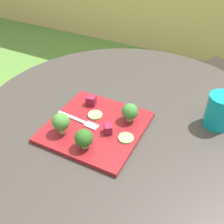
% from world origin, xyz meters
% --- Properties ---
extents(patio_table, '(1.03, 1.03, 0.71)m').
position_xyz_m(patio_table, '(0.00, 0.00, 0.50)').
color(patio_table, '#38332D').
rests_on(patio_table, ground_plane).
extents(salad_plate, '(0.29, 0.29, 0.01)m').
position_xyz_m(salad_plate, '(-0.06, -0.11, 0.72)').
color(salad_plate, maroon).
rests_on(salad_plate, patio_table).
extents(drinking_glass, '(0.09, 0.09, 0.11)m').
position_xyz_m(drinking_glass, '(0.27, 0.09, 0.76)').
color(drinking_glass, '#0F8C93').
rests_on(drinking_glass, patio_table).
extents(fork, '(0.15, 0.03, 0.00)m').
position_xyz_m(fork, '(-0.11, -0.11, 0.73)').
color(fork, silver).
rests_on(fork, salad_plate).
extents(broccoli_floret_0, '(0.05, 0.05, 0.07)m').
position_xyz_m(broccoli_floret_0, '(-0.14, -0.18, 0.77)').
color(broccoli_floret_0, '#99B770').
rests_on(broccoli_floret_0, salad_plate).
extents(broccoli_floret_1, '(0.05, 0.05, 0.06)m').
position_xyz_m(broccoli_floret_1, '(-0.04, -0.20, 0.76)').
color(broccoli_floret_1, '#99B770').
rests_on(broccoli_floret_1, salad_plate).
extents(broccoli_floret_2, '(0.05, 0.05, 0.06)m').
position_xyz_m(broccoli_floret_2, '(0.02, -0.04, 0.76)').
color(broccoli_floret_2, '#99B770').
rests_on(broccoli_floret_2, salad_plate).
extents(cucumber_slice_0, '(0.05, 0.05, 0.01)m').
position_xyz_m(cucumber_slice_0, '(-0.09, -0.07, 0.73)').
color(cucumber_slice_0, '#8EB766').
rests_on(cucumber_slice_0, salad_plate).
extents(cucumber_slice_1, '(0.05, 0.05, 0.01)m').
position_xyz_m(cucumber_slice_1, '(0.05, -0.12, 0.73)').
color(cucumber_slice_1, '#8EB766').
rests_on(cucumber_slice_1, salad_plate).
extents(beet_chunk_0, '(0.04, 0.04, 0.03)m').
position_xyz_m(beet_chunk_0, '(-0.01, -0.12, 0.74)').
color(beet_chunk_0, maroon).
rests_on(beet_chunk_0, salad_plate).
extents(beet_chunk_1, '(0.04, 0.03, 0.03)m').
position_xyz_m(beet_chunk_1, '(-0.13, -0.02, 0.74)').
color(beet_chunk_1, maroon).
rests_on(beet_chunk_1, salad_plate).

